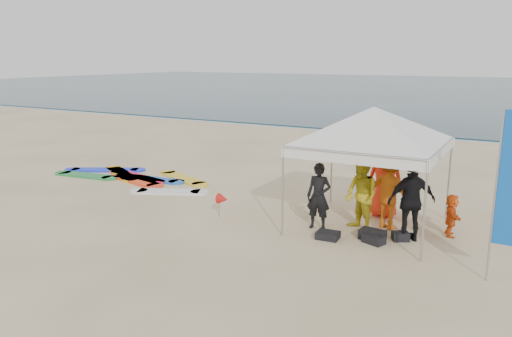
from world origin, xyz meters
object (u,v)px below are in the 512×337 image
at_px(person_black_b, 411,201).
at_px(surfboard_spread, 135,178).
at_px(canopy_tent, 374,107).
at_px(feather_flag, 512,182).
at_px(person_seated, 451,215).
at_px(marker_pennant, 223,199).
at_px(person_yellow, 361,196).
at_px(person_orange_a, 390,190).
at_px(person_black_a, 319,196).
at_px(person_orange_b, 385,181).

distance_m(person_black_b, surfboard_spread, 9.58).
bearing_deg(canopy_tent, feather_flag, -31.81).
height_order(person_seated, marker_pennant, person_seated).
bearing_deg(person_yellow, feather_flag, 9.35).
relative_size(person_orange_a, person_black_b, 1.02).
relative_size(person_black_a, canopy_tent, 0.36).
height_order(person_black_a, person_seated, person_black_a).
bearing_deg(person_black_b, person_black_a, -27.33).
bearing_deg(marker_pennant, surfboard_spread, 157.05).
relative_size(person_orange_b, canopy_tent, 0.43).
height_order(person_yellow, canopy_tent, canopy_tent).
bearing_deg(surfboard_spread, person_yellow, -9.17).
height_order(person_black_a, person_orange_a, person_orange_a).
xyz_separation_m(person_yellow, person_seated, (1.92, 0.70, -0.38)).
bearing_deg(person_orange_a, person_yellow, 60.06).
distance_m(person_orange_b, canopy_tent, 2.18).
xyz_separation_m(person_orange_a, feather_flag, (2.59, -2.02, 0.97)).
height_order(canopy_tent, marker_pennant, canopy_tent).
bearing_deg(person_orange_b, person_yellow, 83.85).
bearing_deg(feather_flag, marker_pennant, 173.60).
relative_size(marker_pennant, surfboard_spread, 0.11).
distance_m(person_yellow, person_seated, 2.08).
xyz_separation_m(person_seated, feather_flag, (1.19, -2.17, 1.42)).
bearing_deg(marker_pennant, feather_flag, -6.40).
distance_m(person_orange_a, person_black_b, 0.88).
bearing_deg(canopy_tent, person_black_b, -23.51).
relative_size(person_seated, surfboard_spread, 0.16).
relative_size(feather_flag, marker_pennant, 5.10).
bearing_deg(person_black_a, feather_flag, -20.31).
relative_size(person_black_a, marker_pennant, 2.50).
bearing_deg(surfboard_spread, person_orange_a, -5.09).
distance_m(person_black_a, feather_flag, 4.36).
distance_m(person_black_a, marker_pennant, 2.49).
xyz_separation_m(person_black_a, person_yellow, (0.94, 0.31, 0.07)).
bearing_deg(person_black_a, person_seated, 15.05).
bearing_deg(surfboard_spread, person_orange_b, 0.31).
height_order(person_yellow, feather_flag, feather_flag).
bearing_deg(person_black_b, person_seated, -169.44).
bearing_deg(surfboard_spread, person_seated, -3.59).
bearing_deg(person_orange_b, person_black_a, 57.72).
distance_m(marker_pennant, surfboard_spread, 5.35).
distance_m(person_yellow, marker_pennant, 3.47).
height_order(person_orange_a, marker_pennant, person_orange_a).
distance_m(person_orange_a, person_seated, 1.47).
xyz_separation_m(person_black_a, feather_flag, (4.05, -1.16, 1.11)).
xyz_separation_m(person_orange_a, person_orange_b, (-0.35, 0.83, 0.02)).
bearing_deg(person_yellow, marker_pennant, -132.92).
xyz_separation_m(person_seated, marker_pennant, (-5.29, -1.44, -0.00)).
bearing_deg(person_orange_a, feather_flag, 155.85).
distance_m(person_orange_b, marker_pennant, 4.16).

